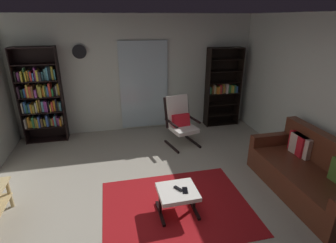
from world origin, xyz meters
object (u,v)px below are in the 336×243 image
Objects in this scene: bookshelf_near_sofa at (222,88)px; lounge_armchair at (180,120)px; bookshelf_near_tv at (41,97)px; tv_remote at (178,189)px; cell_phone at (185,190)px; ottoman at (178,194)px; leather_sofa at (310,174)px; wall_clock at (79,52)px.

bookshelf_near_sofa is 1.84× the size of lounge_armchair.
tv_remote is (2.21, -2.87, -0.60)m from bookshelf_near_tv.
lounge_armchair reaches higher than cell_phone.
leather_sofa is at bearing -0.26° from ottoman.
ottoman is (-1.89, -2.94, -0.63)m from bookshelf_near_sofa.
wall_clock is (-3.22, 0.12, 0.92)m from bookshelf_near_sofa.
leather_sofa is 2.07m from ottoman.
tv_remote is 0.50× the size of wall_clock.
ottoman is at bearing -66.49° from wall_clock.
bookshelf_near_tv reaches higher than bookshelf_near_sofa.
bookshelf_near_tv is 4.08m from bookshelf_near_sofa.
ottoman is 3.67m from wall_clock.
lounge_armchair is 3.53× the size of wall_clock.
bookshelf_near_tv is 1.24m from wall_clock.
cell_phone is 3.71m from wall_clock.
tv_remote is (-2.05, 0.02, 0.06)m from leather_sofa.
lounge_armchair is (-1.46, 2.08, 0.22)m from leather_sofa.
cell_phone is at bearing -103.66° from lounge_armchair.
tv_remote is 1.03× the size of cell_phone.
leather_sofa is 2.55m from lounge_armchair.
bookshelf_near_tv is 3.77× the size of ottoman.
bookshelf_near_tv is 14.22× the size of cell_phone.
bookshelf_near_tv is at bearing 127.26° from ottoman.
bookshelf_near_tv reaches higher than leather_sofa.
bookshelf_near_sofa reaches higher than lounge_armchair.
bookshelf_near_tv is 1.95× the size of lounge_armchair.
lounge_armchair is 7.10× the size of tv_remote.
bookshelf_near_sofa reaches higher than tv_remote.
cell_phone is (0.09, -0.04, 0.07)m from ottoman.
bookshelf_near_sofa is (4.08, 0.05, -0.04)m from bookshelf_near_tv.
leather_sofa is at bearing -86.57° from bookshelf_near_sofa.
bookshelf_near_sofa is 6.48× the size of wall_clock.
cell_phone is (2.29, -2.92, -0.60)m from bookshelf_near_tv.
cell_phone is at bearing -51.93° from bookshelf_near_tv.
wall_clock is at bearing 113.51° from ottoman.
tv_remote reaches higher than ottoman.
lounge_armchair is at bearing -26.93° from wall_clock.
cell_phone is at bearing -121.13° from bookshelf_near_sofa.
leather_sofa is at bearing -34.17° from bookshelf_near_tv.
bookshelf_near_tv reaches higher than lounge_armchair.
tv_remote is 0.09m from cell_phone.
bookshelf_near_sofa reaches higher than ottoman.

